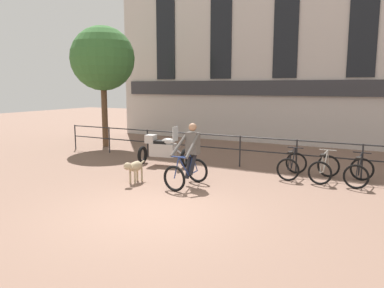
# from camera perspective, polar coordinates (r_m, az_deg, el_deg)

# --- Properties ---
(ground_plane) EXTENTS (60.00, 60.00, 0.00)m
(ground_plane) POSITION_cam_1_polar(r_m,az_deg,el_deg) (8.26, -5.91, -10.22)
(ground_plane) COLOR #7A5B4C
(canal_railing) EXTENTS (15.05, 0.05, 1.05)m
(canal_railing) POSITION_cam_1_polar(r_m,az_deg,el_deg) (12.61, 7.33, -0.29)
(canal_railing) COLOR #232326
(canal_railing) RESTS_ON ground_plane
(building_facade) EXTENTS (18.00, 0.72, 11.28)m
(building_facade) POSITION_cam_1_polar(r_m,az_deg,el_deg) (18.23, 14.45, 17.78)
(building_facade) COLOR beige
(building_facade) RESTS_ON ground_plane
(cyclist_with_bike) EXTENTS (0.78, 1.23, 1.70)m
(cyclist_with_bike) POSITION_cam_1_polar(r_m,az_deg,el_deg) (10.11, -0.44, -2.16)
(cyclist_with_bike) COLOR black
(cyclist_with_bike) RESTS_ON ground_plane
(dog) EXTENTS (0.25, 0.94, 0.64)m
(dog) POSITION_cam_1_polar(r_m,az_deg,el_deg) (10.58, -8.81, -3.51)
(dog) COLOR tan
(dog) RESTS_ON ground_plane
(parked_motorcycle) EXTENTS (1.77, 0.87, 1.35)m
(parked_motorcycle) POSITION_cam_1_polar(r_m,az_deg,el_deg) (12.81, -4.49, -0.76)
(parked_motorcycle) COLOR black
(parked_motorcycle) RESTS_ON ground_plane
(parked_bicycle_near_lamp) EXTENTS (0.66, 1.11, 0.86)m
(parked_bicycle_near_lamp) POSITION_cam_1_polar(r_m,az_deg,el_deg) (11.52, 15.02, -3.16)
(parked_bicycle_near_lamp) COLOR black
(parked_bicycle_near_lamp) RESTS_ON ground_plane
(parked_bicycle_mid_left) EXTENTS (0.74, 1.15, 0.86)m
(parked_bicycle_mid_left) POSITION_cam_1_polar(r_m,az_deg,el_deg) (11.35, 19.51, -3.54)
(parked_bicycle_mid_left) COLOR black
(parked_bicycle_mid_left) RESTS_ON ground_plane
(parked_bicycle_mid_right) EXTENTS (0.74, 1.15, 0.86)m
(parked_bicycle_mid_right) POSITION_cam_1_polar(r_m,az_deg,el_deg) (11.26, 24.11, -3.90)
(parked_bicycle_mid_right) COLOR black
(parked_bicycle_mid_right) RESTS_ON ground_plane
(tree_canalside_left) EXTENTS (2.79, 2.79, 5.27)m
(tree_canalside_left) POSITION_cam_1_polar(r_m,az_deg,el_deg) (17.15, -13.45, 12.49)
(tree_canalside_left) COLOR brown
(tree_canalside_left) RESTS_ON ground_plane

